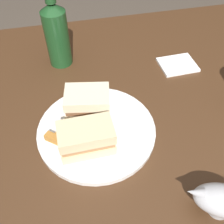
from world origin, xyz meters
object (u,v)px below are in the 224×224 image
sandwich_half_left (88,104)px  cider_bottle (56,32)px  plate (97,130)px  napkin (178,65)px  sandwich_half_right (86,138)px  gravy_boat (223,200)px

sandwich_half_left → cider_bottle: size_ratio=0.44×
plate → sandwich_half_left: 0.07m
cider_bottle → napkin: 0.38m
napkin → cider_bottle: bearing=164.1°
cider_bottle → sandwich_half_right: bearing=-85.3°
sandwich_half_left → napkin: (0.30, 0.14, -0.04)m
cider_bottle → sandwich_half_left: bearing=-78.9°
cider_bottle → napkin: (0.35, -0.10, -0.10)m
gravy_boat → napkin: bearing=77.2°
plate → gravy_boat: bearing=-50.6°
sandwich_half_left → sandwich_half_right: bearing=-100.7°
sandwich_half_right → napkin: bearing=37.3°
plate → cider_bottle: cider_bottle is taller
plate → sandwich_half_right: 0.07m
gravy_boat → plate: bearing=129.4°
plate → sandwich_half_left: bearing=100.3°
plate → sandwich_half_right: size_ratio=2.39×
plate → gravy_boat: size_ratio=2.13×
sandwich_half_left → sandwich_half_right: 0.10m
sandwich_half_right → cider_bottle: (-0.03, 0.34, 0.06)m
gravy_boat → napkin: 0.45m
gravy_boat → sandwich_half_right: bearing=139.7°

